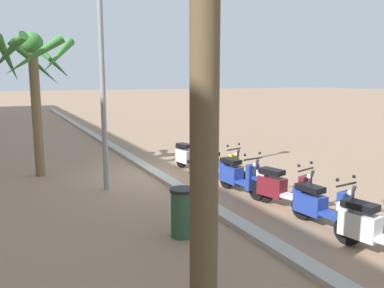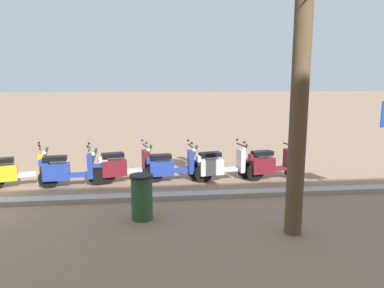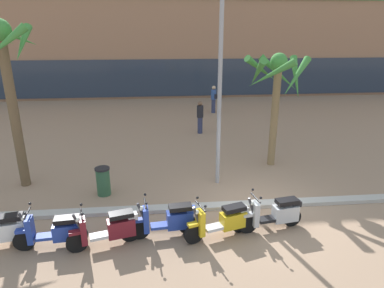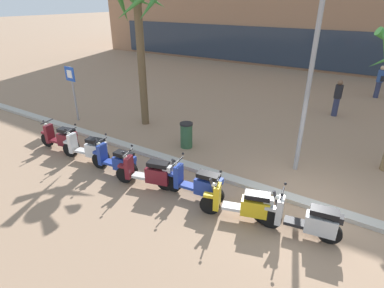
{
  "view_description": "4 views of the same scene",
  "coord_description": "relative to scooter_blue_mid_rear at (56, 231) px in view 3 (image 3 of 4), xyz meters",
  "views": [
    {
      "loc": [
        -11.32,
        4.36,
        2.99
      ],
      "look_at": [
        -1.64,
        -0.28,
        1.21
      ],
      "focal_mm": 36.65,
      "sensor_mm": 36.0,
      "label": 1
    },
    {
      "loc": [
        -5.03,
        8.48,
        2.81
      ],
      "look_at": [
        -5.96,
        0.15,
        1.34
      ],
      "focal_mm": 32.95,
      "sensor_mm": 36.0,
      "label": 2
    },
    {
      "loc": [
        -2.84,
        -8.87,
        5.21
      ],
      "look_at": [
        -1.75,
        2.56,
        1.28
      ],
      "focal_mm": 31.67,
      "sensor_mm": 36.0,
      "label": 3
    },
    {
      "loc": [
        1.02,
        -7.2,
        5.02
      ],
      "look_at": [
        -3.44,
        -0.27,
        1.13
      ],
      "focal_mm": 28.98,
      "sensor_mm": 36.0,
      "label": 4
    }
  ],
  "objects": [
    {
      "name": "ground_plane",
      "position": [
        5.52,
        1.34,
        -0.44
      ],
      "size": [
        200.0,
        200.0,
        0.0
      ],
      "primitive_type": "plane",
      "color": "#93755B"
    },
    {
      "name": "curb_strip",
      "position": [
        5.52,
        1.52,
        -0.38
      ],
      "size": [
        60.0,
        0.36,
        0.12
      ],
      "primitive_type": "cube",
      "color": "#ADA89E",
      "rests_on": "ground"
    },
    {
      "name": "mall_facade_backdrop",
      "position": [
        8.76,
        24.84,
        7.16
      ],
      "size": [
        56.5,
        12.33,
        15.23
      ],
      "color": "#9E7051",
      "rests_on": "ground"
    },
    {
      "name": "scooter_blue_mid_rear",
      "position": [
        0.0,
        0.0,
        0.0
      ],
      "size": [
        1.77,
        0.56,
        1.17
      ],
      "color": "black",
      "rests_on": "ground"
    },
    {
      "name": "scooter_maroon_gap_after_mid",
      "position": [
        1.33,
        -0.06,
        0.02
      ],
      "size": [
        1.79,
        0.75,
        1.17
      ],
      "color": "black",
      "rests_on": "ground"
    },
    {
      "name": "scooter_blue_tail_end",
      "position": [
        2.83,
        0.22,
        0.02
      ],
      "size": [
        1.8,
        0.57,
        1.17
      ],
      "color": "black",
      "rests_on": "ground"
    },
    {
      "name": "scooter_yellow_last_in_row",
      "position": [
        4.22,
        0.05,
        0.01
      ],
      "size": [
        1.81,
        0.8,
        1.17
      ],
      "color": "black",
      "rests_on": "ground"
    },
    {
      "name": "scooter_silver_mid_front",
      "position": [
        5.71,
        0.27,
        0.02
      ],
      "size": [
        1.83,
        0.64,
        1.17
      ],
      "color": "black",
      "rests_on": "ground"
    },
    {
      "name": "palm_tree_by_mall_entrance",
      "position": [
        7.03,
        4.82,
        2.88
      ],
      "size": [
        2.47,
        2.57,
        4.38
      ],
      "color": "olive",
      "rests_on": "ground"
    },
    {
      "name": "palm_tree_far_corner",
      "position": [
        -2.1,
        3.81,
        3.68
      ],
      "size": [
        2.18,
        2.19,
        5.51
      ],
      "color": "brown",
      "rests_on": "ground"
    },
    {
      "name": "pedestrian_by_palm_tree",
      "position": [
        4.71,
        9.34,
        0.46
      ],
      "size": [
        0.34,
        0.34,
        1.7
      ],
      "color": "#2D3351",
      "rests_on": "ground"
    },
    {
      "name": "pedestrian_strolling_near_curb",
      "position": [
        6.11,
        13.72,
        0.5
      ],
      "size": [
        0.39,
        0.45,
        1.75
      ],
      "color": "#2D3351",
      "rests_on": "ground"
    },
    {
      "name": "litter_bin",
      "position": [
        0.75,
        2.76,
        0.04
      ],
      "size": [
        0.48,
        0.48,
        0.95
      ],
      "color": "#2D5638",
      "rests_on": "ground"
    },
    {
      "name": "street_lamp",
      "position": [
        4.62,
        3.31,
        3.7
      ],
      "size": [
        0.36,
        0.36,
        6.81
      ],
      "color": "#939399",
      "rests_on": "ground"
    }
  ]
}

